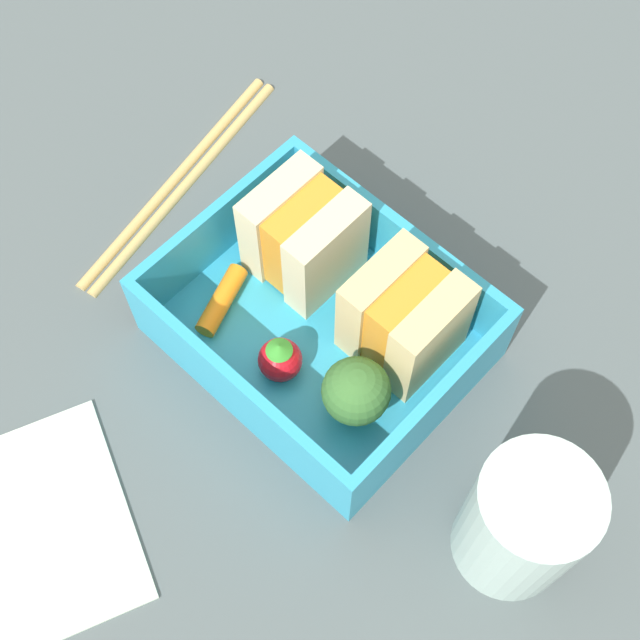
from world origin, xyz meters
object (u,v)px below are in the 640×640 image
Objects in this scene: chopstick_pair at (180,179)px; folded_napkin at (44,526)px; strawberry_far_left at (281,359)px; sandwich_center_left at (404,317)px; carrot_stick_far_left at (222,300)px; broccoli_floret at (356,392)px; sandwich_left at (303,236)px; drinking_glass at (523,523)px.

chopstick_pair is 1.63× the size of folded_napkin.
sandwich_center_left is at bearing 57.50° from strawberry_far_left.
folded_napkin is at bearing -102.09° from strawberry_far_left.
carrot_stick_far_left is 0.95× the size of broccoli_floret.
sandwich_center_left is 1.39× the size of carrot_stick_far_left.
sandwich_left is 6.08cm from carrot_stick_far_left.
drinking_glass is (10.67, 0.29, 0.57)cm from broccoli_floret.
carrot_stick_far_left is at bearing 173.76° from strawberry_far_left.
sandwich_center_left is 0.53× the size of folded_napkin.
strawberry_far_left is (-3.75, -5.89, -1.75)cm from sandwich_center_left.
sandwich_center_left is 0.32× the size of chopstick_pair.
sandwich_left is 7.61cm from sandwich_center_left.
broccoli_floret is (8.54, -4.91, -0.38)cm from sandwich_left.
drinking_glass is 25.00cm from folded_napkin.
chopstick_pair is at bearing -177.25° from sandwich_left.
folded_napkin is (0.66, -20.81, -4.12)cm from sandwich_left.
broccoli_floret is at bearing -29.91° from sandwich_left.
sandwich_left is at bearing 91.80° from folded_napkin.
strawberry_far_left is at bearing -122.50° from sandwich_center_left.
drinking_glass is at bearing -13.52° from sandwich_left.
sandwich_left is 0.53× the size of folded_napkin.
carrot_stick_far_left is at bearing -106.55° from sandwich_left.
sandwich_center_left is at bearing 100.75° from broccoli_floret.
carrot_stick_far_left reaches higher than chopstick_pair.
sandwich_left is at bearing 123.16° from strawberry_far_left.
sandwich_left reaches higher than broccoli_floret.
carrot_stick_far_left is (-1.57, -5.30, -2.52)cm from sandwich_left.
strawberry_far_left is 0.34× the size of drinking_glass.
strawberry_far_left is 0.16× the size of chopstick_pair.
sandwich_center_left reaches higher than chopstick_pair.
sandwich_center_left reaches higher than broccoli_floret.
carrot_stick_far_left reaches higher than folded_napkin.
strawberry_far_left reaches higher than chopstick_pair.
sandwich_left is 1.39× the size of carrot_stick_far_left.
carrot_stick_far_left is 20.97cm from drinking_glass.
broccoli_floret is 0.24× the size of chopstick_pair.
sandwich_left is 19.76cm from drinking_glass.
drinking_glass is at bearing 4.74° from strawberry_far_left.
folded_napkin is at bearing -116.37° from broccoli_floret.
sandwich_left is 0.32× the size of chopstick_pair.
carrot_stick_far_left is 0.50× the size of drinking_glass.
strawberry_far_left is at bearing -56.84° from sandwich_left.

